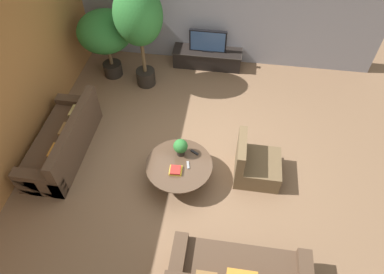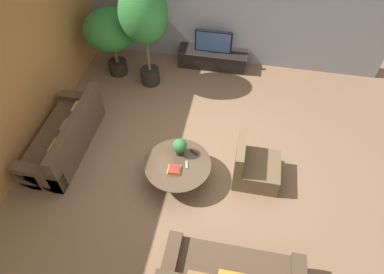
% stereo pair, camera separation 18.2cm
% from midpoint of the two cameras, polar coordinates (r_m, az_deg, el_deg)
% --- Properties ---
extents(ground_plane, '(24.00, 24.00, 0.00)m').
position_cam_midpoint_polar(ground_plane, '(6.58, 0.43, -3.64)').
color(ground_plane, brown).
extents(back_wall_stone, '(7.40, 0.12, 3.00)m').
position_cam_midpoint_polar(back_wall_stone, '(8.15, 3.93, 21.56)').
color(back_wall_stone, gray).
rests_on(back_wall_stone, ground).
extents(side_wall_left, '(0.12, 7.40, 3.00)m').
position_cam_midpoint_polar(side_wall_left, '(6.75, -28.18, 9.16)').
color(side_wall_left, '#B2753D').
rests_on(side_wall_left, ground).
extents(media_console, '(1.66, 0.50, 0.42)m').
position_cam_midpoint_polar(media_console, '(8.56, 1.94, 13.07)').
color(media_console, black).
rests_on(media_console, ground).
extents(television, '(0.87, 0.13, 0.54)m').
position_cam_midpoint_polar(television, '(8.30, 2.03, 15.68)').
color(television, black).
rests_on(television, media_console).
extents(coffee_table, '(1.17, 1.17, 0.42)m').
position_cam_midpoint_polar(coffee_table, '(6.07, -3.01, -5.28)').
color(coffee_table, '#756656').
rests_on(coffee_table, ground).
extents(couch_by_wall, '(0.84, 2.08, 0.84)m').
position_cam_midpoint_polar(couch_by_wall, '(6.94, -21.33, -0.79)').
color(couch_by_wall, '#4C3828').
rests_on(couch_by_wall, ground).
extents(armchair_wicker, '(0.80, 0.76, 0.86)m').
position_cam_midpoint_polar(armchair_wicker, '(6.23, 9.57, -4.67)').
color(armchair_wicker, brown).
rests_on(armchair_wicker, ground).
extents(potted_palm_tall, '(1.20, 1.20, 1.60)m').
position_cam_midpoint_polar(potted_palm_tall, '(8.00, -14.92, 16.36)').
color(potted_palm_tall, black).
rests_on(potted_palm_tall, ground).
extents(potted_palm_corner, '(0.99, 0.99, 2.37)m').
position_cam_midpoint_polar(potted_palm_corner, '(7.29, -9.65, 18.85)').
color(potted_palm_corner, black).
rests_on(potted_palm_corner, ground).
extents(potted_plant_tabletop, '(0.25, 0.25, 0.34)m').
position_cam_midpoint_polar(potted_plant_tabletop, '(5.97, -2.80, -1.66)').
color(potted_plant_tabletop, black).
rests_on(potted_plant_tabletop, coffee_table).
extents(book_stack, '(0.22, 0.22, 0.07)m').
position_cam_midpoint_polar(book_stack, '(5.86, -3.64, -5.57)').
color(book_stack, gold).
rests_on(book_stack, coffee_table).
extents(remote_black, '(0.16, 0.12, 0.02)m').
position_cam_midpoint_polar(remote_black, '(6.12, -0.42, -2.59)').
color(remote_black, black).
rests_on(remote_black, coffee_table).
extents(remote_silver, '(0.08, 0.16, 0.02)m').
position_cam_midpoint_polar(remote_silver, '(5.95, -1.55, -4.70)').
color(remote_silver, gray).
rests_on(remote_silver, coffee_table).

